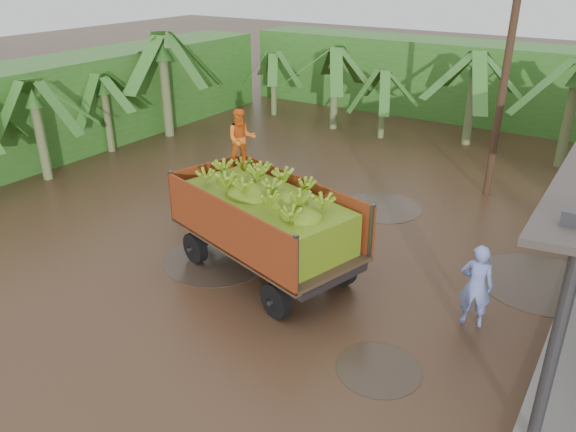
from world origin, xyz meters
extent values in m
plane|color=black|center=(0.00, 0.00, 0.00)|extent=(100.00, 100.00, 0.00)
cube|color=#2D661E|center=(-2.00, 16.00, 1.80)|extent=(22.00, 3.00, 3.60)
cube|color=#2D661E|center=(-14.00, 4.00, 1.80)|extent=(3.00, 18.00, 3.60)
cube|color=#47474C|center=(-4.73, -0.62, 0.59)|extent=(1.90, 0.66, 0.13)
imported|color=orange|center=(-2.78, -0.68, 3.04)|extent=(0.94, 0.94, 1.54)
imported|color=#7689D8|center=(3.49, -0.94, 0.95)|extent=(0.78, 0.60, 1.90)
cylinder|color=#47301E|center=(1.80, 6.67, 3.97)|extent=(0.24, 0.24, 7.95)
camera|label=1|loc=(5.62, -11.54, 7.21)|focal=35.00mm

